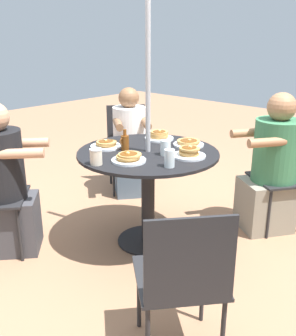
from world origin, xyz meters
TOP-DOWN VIEW (x-y plane):
  - ground_plane at (0.00, 0.00)m, footprint 12.00×12.00m
  - patio_table at (0.00, 0.00)m, footprint 1.06×1.06m
  - umbrella_pole at (0.00, 0.00)m, footprint 0.04×0.04m
  - patio_chair_north at (-1.02, 0.68)m, footprint 0.60×0.60m
  - diner_north at (-0.88, 0.58)m, footprint 0.60×0.57m
  - patio_chair_east at (-0.73, -0.98)m, footprint 0.60×0.60m
  - diner_east at (-0.63, -0.84)m, footprint 0.54×0.57m
  - diner_south at (0.80, -0.68)m, footprint 0.57×0.56m
  - patio_chair_west at (0.77, 0.95)m, footprint 0.61×0.61m
  - pancake_plate_a at (0.14, -0.31)m, footprint 0.24×0.24m
  - pancake_plate_b at (-0.10, 0.31)m, footprint 0.24×0.24m
  - pancake_plate_c at (0.27, 0.07)m, footprint 0.24×0.24m
  - pancake_plate_d at (-0.32, -0.17)m, footprint 0.24×0.24m
  - pancake_plate_e at (-0.33, 0.12)m, footprint 0.24×0.24m
  - syrup_bottle at (0.09, -0.15)m, footprint 0.08×0.06m
  - coffee_cup at (0.46, -0.05)m, footprint 0.09×0.09m
  - drinking_glass_a at (-0.02, 0.15)m, footprint 0.07×0.07m
  - drinking_glass_b at (0.16, 0.35)m, footprint 0.07×0.07m

SIDE VIEW (x-z plane):
  - ground_plane at x=0.00m, z-range 0.00..0.00m
  - diner_east at x=-0.63m, z-range -0.04..1.05m
  - patio_chair_north at x=-1.02m, z-range 0.07..0.94m
  - patio_chair_east at x=-0.73m, z-range 0.07..0.94m
  - patio_chair_west at x=0.77m, z-range 0.07..0.94m
  - diner_north at x=-0.88m, z-range -0.06..1.10m
  - diner_south at x=0.80m, z-range -0.05..1.10m
  - patio_table at x=0.00m, z-range 0.21..0.97m
  - pancake_plate_e at x=-0.33m, z-range 0.75..0.80m
  - pancake_plate_a at x=0.14m, z-range 0.75..0.81m
  - pancake_plate_c at x=0.27m, z-range 0.75..0.82m
  - pancake_plate_d at x=-0.32m, z-range 0.75..0.82m
  - pancake_plate_b at x=-0.10m, z-range 0.75..0.83m
  - drinking_glass_a at x=-0.02m, z-range 0.76..0.87m
  - coffee_cup at x=0.46m, z-range 0.76..0.87m
  - drinking_glass_b at x=0.16m, z-range 0.76..0.88m
  - syrup_bottle at x=0.09m, z-range 0.74..0.90m
  - umbrella_pole at x=0.00m, z-range 0.00..2.32m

